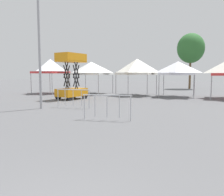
% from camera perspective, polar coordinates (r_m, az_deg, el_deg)
% --- Properties ---
extents(canopy_tent_behind_left, '(3.00, 3.00, 3.51)m').
position_cam_1_polar(canopy_tent_behind_left, '(24.77, -14.79, 7.53)').
color(canopy_tent_behind_left, '#9E9EA3').
rests_on(canopy_tent_behind_left, ground).
extents(canopy_tent_behind_right, '(3.46, 3.46, 3.19)m').
position_cam_1_polar(canopy_tent_behind_right, '(23.55, -5.09, 7.22)').
color(canopy_tent_behind_right, '#9E9EA3').
rests_on(canopy_tent_behind_right, ground).
extents(canopy_tent_left_of_center, '(3.16, 3.16, 3.36)m').
position_cam_1_polar(canopy_tent_left_of_center, '(21.78, 6.13, 7.58)').
color(canopy_tent_left_of_center, '#9E9EA3').
rests_on(canopy_tent_left_of_center, ground).
extents(canopy_tent_right_of_center, '(3.06, 3.06, 3.04)m').
position_cam_1_polar(canopy_tent_right_of_center, '(20.92, 15.78, 6.99)').
color(canopy_tent_right_of_center, '#9E9EA3').
rests_on(canopy_tent_right_of_center, ground).
extents(scissor_lift, '(1.72, 2.48, 3.53)m').
position_cam_1_polar(scissor_lift, '(18.42, -9.85, 3.13)').
color(scissor_lift, black).
rests_on(scissor_lift, ground).
extents(light_pole_near_lift, '(0.36, 0.36, 10.01)m').
position_cam_1_polar(light_pole_near_lift, '(14.11, -17.59, 20.58)').
color(light_pole_near_lift, '#9E9EA3').
rests_on(light_pole_near_lift, ground).
extents(tree_behind_tents_left, '(3.61, 3.61, 7.46)m').
position_cam_1_polar(tree_behind_tents_left, '(33.81, 18.68, 11.42)').
color(tree_behind_tents_left, brown).
rests_on(tree_behind_tents_left, ground).
extents(crowd_barrier_mid_lot, '(2.09, 0.26, 1.08)m').
position_cam_1_polar(crowd_barrier_mid_lot, '(13.55, -9.48, 0.78)').
color(crowd_barrier_mid_lot, '#B7BABF').
rests_on(crowd_barrier_mid_lot, ground).
extents(crowd_barrier_near_person, '(2.06, 0.49, 1.08)m').
position_cam_1_polar(crowd_barrier_near_person, '(9.73, -1.24, -1.04)').
color(crowd_barrier_near_person, '#B7BABF').
rests_on(crowd_barrier_near_person, ground).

